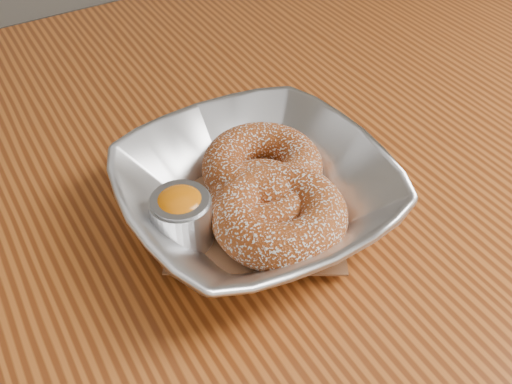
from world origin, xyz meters
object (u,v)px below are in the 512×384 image
donut_front (279,215)px  serving_bowl (256,194)px  donut_back (262,166)px  ramekin (182,217)px  table (283,218)px  donut_extra (262,198)px

donut_front → serving_bowl: bearing=94.3°
donut_back → ramekin: size_ratio=2.07×
donut_back → donut_front: 0.06m
ramekin → table: bearing=25.4°
donut_back → ramekin: bearing=-163.5°
donut_front → ramekin: bearing=155.1°
serving_bowl → donut_back: serving_bowl is taller
ramekin → serving_bowl: bearing=-0.1°
donut_front → table: bearing=54.4°
donut_back → donut_front: size_ratio=0.96×
donut_back → donut_front: bearing=-108.4°
donut_front → donut_extra: size_ratio=1.27×
table → donut_back: donut_back is taller
serving_bowl → donut_extra: (0.00, -0.00, -0.00)m
table → donut_front: donut_front is taller
donut_extra → ramekin: ramekin is taller
donut_front → ramekin: 0.08m
donut_back → ramekin: (-0.09, -0.03, 0.01)m
donut_extra → ramekin: bearing=176.2°
serving_bowl → donut_extra: bearing=-59.0°
serving_bowl → donut_front: serving_bowl is taller
table → donut_front: size_ratio=10.76×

